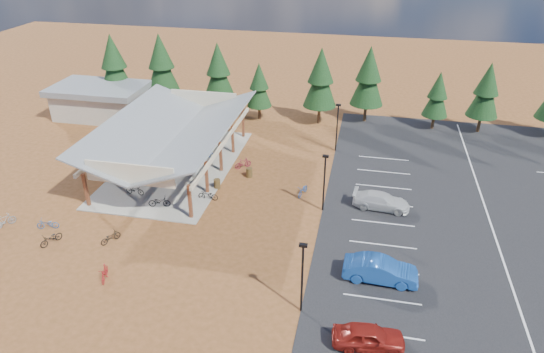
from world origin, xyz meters
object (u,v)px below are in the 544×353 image
object	(u,v)px
bike_2	(165,148)
bike_10	(48,224)
lamp_post_1	(324,179)
bike_0	(135,190)
car_1	(380,270)
bike_6	(205,153)
bike_7	(207,138)
car_3	(381,201)
outbuilding	(100,101)
lamp_post_2	(337,124)
bike_5	(193,174)
car_0	(369,336)
bike_pavilion	(173,131)
lamp_post_0	(302,273)
bike_15	(243,163)
trash_bin_0	(217,184)
bike_11	(104,273)
bike_8	(51,239)
trash_bin_1	(249,173)
bike_4	(159,202)
bike_12	(110,237)
bike_14	(303,190)
bike_16	(208,195)
bike_3	(172,142)
bike_1	(152,162)

from	to	relation	value
bike_2	bike_10	bearing A→B (deg)	179.70
lamp_post_1	bike_2	bearing A→B (deg)	155.92
bike_0	car_1	world-z (taller)	car_1
bike_6	bike_7	size ratio (longest dim) A/B	1.03
car_1	bike_7	bearing A→B (deg)	45.99
bike_10	car_3	distance (m)	27.09
outbuilding	lamp_post_2	world-z (taller)	lamp_post_2
bike_5	car_0	world-z (taller)	car_0
bike_pavilion	lamp_post_1	distance (m)	15.83
lamp_post_0	bike_10	world-z (taller)	lamp_post_0
bike_15	lamp_post_2	bearing A→B (deg)	-95.51
lamp_post_1	car_0	xyz separation A→B (m)	(4.20, -14.04, -2.23)
bike_pavilion	bike_5	world-z (taller)	bike_pavilion
bike_5	car_0	distance (m)	23.81
lamp_post_2	trash_bin_0	world-z (taller)	lamp_post_2
bike_11	bike_8	bearing A→B (deg)	137.44
trash_bin_1	bike_4	distance (m)	9.19
bike_0	bike_12	bearing A→B (deg)	-165.40
lamp_post_1	bike_10	distance (m)	22.29
bike_7	bike_8	bearing A→B (deg)	154.00
bike_7	bike_14	bearing A→B (deg)	-137.00
bike_5	outbuilding	bearing A→B (deg)	61.11
bike_pavilion	bike_7	size ratio (longest dim) A/B	11.53
bike_16	bike_6	bearing A→B (deg)	-159.50
lamp_post_2	car_1	xyz separation A→B (m)	(4.78, -20.08, -2.11)
lamp_post_0	bike_7	bearing A→B (deg)	121.15
trash_bin_0	bike_14	size ratio (longest dim) A/B	0.49
lamp_post_2	bike_3	bearing A→B (deg)	-171.01
bike_10	trash_bin_0	bearing A→B (deg)	112.30
bike_6	car_0	world-z (taller)	car_0
bike_12	car_1	xyz separation A→B (m)	(20.03, -0.31, 0.42)
trash_bin_1	trash_bin_0	bearing A→B (deg)	-130.50
outbuilding	car_0	world-z (taller)	outbuilding
lamp_post_0	bike_10	distance (m)	21.66
bike_4	bike_14	distance (m)	12.45
bike_pavilion	bike_7	world-z (taller)	bike_pavilion
bike_5	bike_6	world-z (taller)	bike_6
outbuilding	bike_3	xyz separation A→B (m)	(11.80, -6.72, -1.47)
lamp_post_1	car_1	xyz separation A→B (m)	(4.78, -8.08, -2.11)
bike_0	car_3	size ratio (longest dim) A/B	0.36
bike_5	bike_14	size ratio (longest dim) A/B	0.82
lamp_post_2	bike_7	world-z (taller)	lamp_post_2
lamp_post_1	bike_8	size ratio (longest dim) A/B	2.84
car_1	bike_12	bearing A→B (deg)	90.70
car_1	bike_1	bearing A→B (deg)	62.11
bike_pavilion	bike_12	bearing A→B (deg)	-91.10
bike_7	bike_1	bearing A→B (deg)	143.23
lamp_post_0	lamp_post_2	bearing A→B (deg)	90.00
lamp_post_2	bike_0	world-z (taller)	lamp_post_2
bike_pavilion	bike_15	distance (m)	7.36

